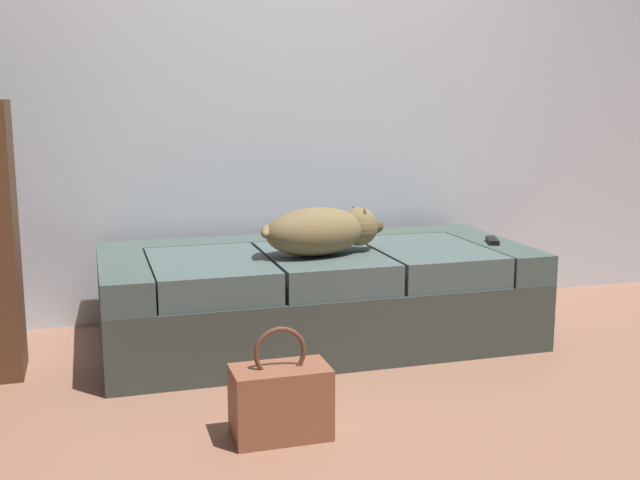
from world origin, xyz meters
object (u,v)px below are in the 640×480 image
object	(u,v)px
tv_remote	(492,240)
couch	(317,295)
dog_tan	(323,231)
handbag	(281,400)

from	to	relation	value
tv_remote	couch	bearing A→B (deg)	-165.94
dog_tan	couch	bearing A→B (deg)	85.57
dog_tan	tv_remote	distance (m)	0.85
dog_tan	tv_remote	world-z (taller)	dog_tan
handbag	couch	bearing A→B (deg)	66.97
handbag	dog_tan	bearing A→B (deg)	64.34
couch	dog_tan	world-z (taller)	dog_tan
tv_remote	handbag	size ratio (longest dim) A/B	0.40
couch	tv_remote	world-z (taller)	tv_remote
couch	handbag	bearing A→B (deg)	-113.03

